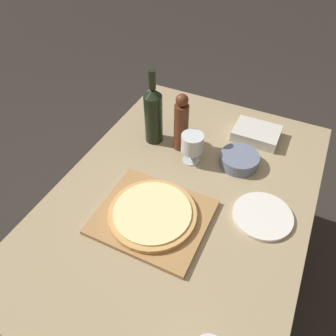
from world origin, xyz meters
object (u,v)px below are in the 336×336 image
(pepper_mill, at_px, (181,124))
(small_bowl, at_px, (239,160))
(pizza, at_px, (152,213))
(wine_bottle, at_px, (153,114))
(wine_glass, at_px, (192,144))

(pepper_mill, relative_size, small_bowl, 1.67)
(pizza, bearing_deg, wine_bottle, 116.60)
(pizza, xyz_separation_m, small_bowl, (0.19, 0.39, -0.00))
(pizza, distance_m, pepper_mill, 0.40)
(pizza, relative_size, wine_glass, 2.34)
(pizza, distance_m, wine_glass, 0.34)
(wine_bottle, bearing_deg, pepper_mill, 1.42)
(pizza, height_order, wine_bottle, wine_bottle)
(pizza, distance_m, wine_bottle, 0.44)
(small_bowl, bearing_deg, wine_glass, -161.53)
(pizza, height_order, pepper_mill, pepper_mill)
(small_bowl, bearing_deg, wine_bottle, -178.92)
(pizza, xyz_separation_m, wine_bottle, (-0.19, 0.38, 0.10))
(wine_glass, bearing_deg, pepper_mill, 142.37)
(wine_bottle, height_order, pepper_mill, wine_bottle)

